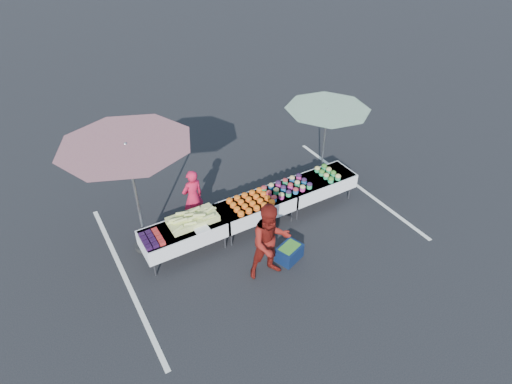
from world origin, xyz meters
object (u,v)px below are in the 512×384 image
table_left (184,233)px  storage_bin (289,253)px  umbrella_right (327,115)px  customer (270,242)px  vendor (193,197)px  table_right (318,184)px  table_center (256,206)px  umbrella_left (127,154)px

table_left → storage_bin: size_ratio=2.86×
umbrella_right → customer: bearing=-144.0°
customer → umbrella_right: bearing=45.8°
table_left → vendor: (0.62, 0.91, 0.14)m
storage_bin → table_left: bearing=125.0°
customer → table_right: bearing=41.8°
table_center → table_right: (1.80, 0.00, 0.00)m
umbrella_left → vendor: bearing=10.9°
table_center → vendor: 1.49m
customer → umbrella_right: (3.00, 2.18, 1.09)m
vendor → customer: size_ratio=0.81×
umbrella_left → umbrella_right: (4.98, 0.08, -0.47)m
table_right → vendor: 3.11m
customer → umbrella_right: umbrella_right is taller
customer → umbrella_left: bearing=143.0°
table_left → table_right: size_ratio=1.00×
table_center → umbrella_right: bearing=16.4°
umbrella_right → table_left: bearing=-170.3°
table_left → table_right: bearing=0.0°
table_left → umbrella_right: (4.28, 0.73, 1.39)m
customer → storage_bin: 0.92m
vendor → table_left: bearing=47.8°
table_center → vendor: vendor is taller
table_center → umbrella_right: umbrella_right is taller
vendor → umbrella_right: umbrella_right is taller
table_center → vendor: size_ratio=1.29×
customer → umbrella_left: 3.28m
table_center → storage_bin: size_ratio=2.86×
storage_bin → umbrella_right: bearing=20.6°
umbrella_left → umbrella_right: size_ratio=1.07×
umbrella_left → storage_bin: bearing=-37.7°
table_right → umbrella_left: (-4.30, 0.65, 1.86)m
storage_bin → table_right: bearing=17.6°
vendor → umbrella_right: bearing=169.6°
table_center → customer: size_ratio=1.05×
customer → umbrella_left: (-1.98, 2.10, 1.55)m
table_left → umbrella_left: (-0.70, 0.65, 1.86)m
table_right → storage_bin: (-1.74, -1.32, -0.40)m
customer → umbrella_right: 3.87m
table_right → table_left: bearing=180.0°
customer → umbrella_left: umbrella_left is taller
umbrella_left → storage_bin: umbrella_left is taller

